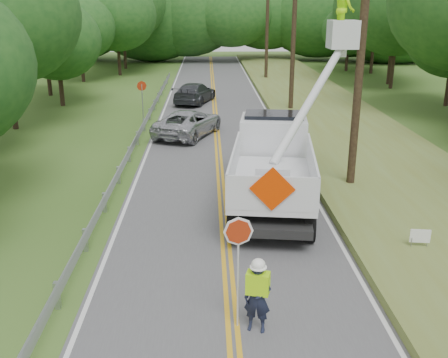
{
  "coord_description": "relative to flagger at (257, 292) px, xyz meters",
  "views": [
    {
      "loc": [
        -0.51,
        -9.76,
        6.87
      ],
      "look_at": [
        0.0,
        6.0,
        1.5
      ],
      "focal_mm": 41.47,
      "sensor_mm": 36.0,
      "label": 1
    }
  ],
  "objects": [
    {
      "name": "ground",
      "position": [
        -0.52,
        0.03,
        -0.96
      ],
      "size": [
        140.0,
        140.0,
        0.0
      ],
      "primitive_type": "plane",
      "color": "#365D1A",
      "rests_on": "ground"
    },
    {
      "name": "suv_darkgrey",
      "position": [
        -1.93,
        27.62,
        -0.22
      ],
      "size": [
        3.38,
        5.34,
        1.44
      ],
      "primitive_type": "imported",
      "rotation": [
        0.0,
        0.0,
        2.85
      ],
      "color": "#393C41",
      "rests_on": "road"
    },
    {
      "name": "stop_sign_permanent",
      "position": [
        -4.77,
        20.07,
        0.83
      ],
      "size": [
        0.54,
        0.23,
        2.68
      ],
      "color": "#A1A4A9",
      "rests_on": "ground"
    },
    {
      "name": "treeline_left",
      "position": [
        -11.03,
        31.08,
        4.7
      ],
      "size": [
        11.25,
        53.77,
        11.1
      ],
      "color": "#332319",
      "rests_on": "ground"
    },
    {
      "name": "road",
      "position": [
        -0.52,
        14.03,
        -0.95
      ],
      "size": [
        7.2,
        96.0,
        0.03
      ],
      "color": "#504F52",
      "rests_on": "ground"
    },
    {
      "name": "suv_silver",
      "position": [
        -2.07,
        17.82,
        -0.23
      ],
      "size": [
        4.11,
        5.65,
        1.43
      ],
      "primitive_type": "imported",
      "rotation": [
        0.0,
        0.0,
        2.76
      ],
      "color": "#B0B1B7",
      "rests_on": "road"
    },
    {
      "name": "utility_poles",
      "position": [
        4.48,
        17.04,
        4.31
      ],
      "size": [
        1.6,
        43.3,
        10.0
      ],
      "color": "black",
      "rests_on": "ground"
    },
    {
      "name": "flagger",
      "position": [
        0.0,
        0.0,
        0.0
      ],
      "size": [
        1.08,
        0.53,
        2.63
      ],
      "color": "#191E33",
      "rests_on": "road"
    },
    {
      "name": "treeline_right",
      "position": [
        15.06,
        26.36,
        5.32
      ],
      "size": [
        11.13,
        50.35,
        11.76
      ],
      "color": "#332319",
      "rests_on": "ground"
    },
    {
      "name": "yard_sign",
      "position": [
        4.96,
        3.4,
        -0.37
      ],
      "size": [
        0.57,
        0.11,
        0.82
      ],
      "color": "white",
      "rests_on": "ground"
    },
    {
      "name": "guardrail",
      "position": [
        -4.53,
        14.94,
        -0.41
      ],
      "size": [
        0.18,
        48.0,
        0.77
      ],
      "color": "#A1A4A9",
      "rests_on": "ground"
    },
    {
      "name": "bucket_truck",
      "position": [
        1.54,
        8.62,
        0.72
      ],
      "size": [
        4.82,
        8.08,
        7.49
      ],
      "color": "black",
      "rests_on": "road"
    },
    {
      "name": "treeline_horizon",
      "position": [
        1.06,
        56.23,
        4.54
      ],
      "size": [
        57.0,
        15.12,
        11.58
      ],
      "color": "#1B4919",
      "rests_on": "ground"
    },
    {
      "name": "tall_grass_verge",
      "position": [
        6.58,
        14.03,
        -0.81
      ],
      "size": [
        7.0,
        96.0,
        0.3
      ],
      "primitive_type": "cube",
      "color": "olive",
      "rests_on": "ground"
    }
  ]
}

